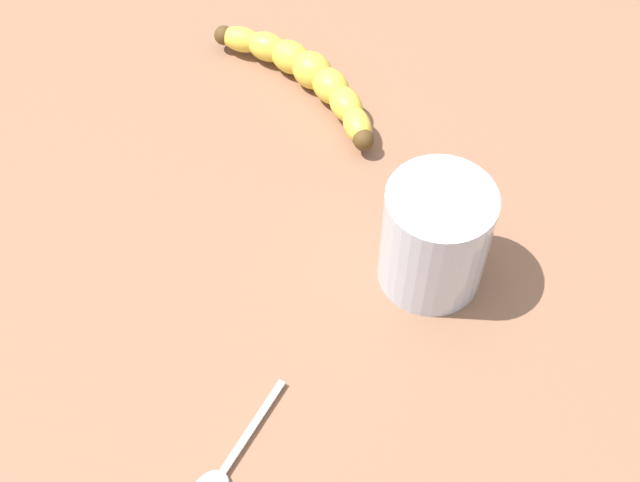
% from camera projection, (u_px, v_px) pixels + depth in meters
% --- Properties ---
extents(wooden_tabletop, '(1.20, 1.20, 0.03)m').
position_uv_depth(wooden_tabletop, '(362.00, 228.00, 0.71)').
color(wooden_tabletop, '#8A5E44').
rests_on(wooden_tabletop, ground).
extents(banana, '(0.18, 0.12, 0.03)m').
position_uv_depth(banana, '(306.00, 74.00, 0.77)').
color(banana, yellow).
rests_on(banana, wooden_tabletop).
extents(smoothie_glass, '(0.08, 0.08, 0.09)m').
position_uv_depth(smoothie_glass, '(435.00, 237.00, 0.62)').
color(smoothie_glass, silver).
rests_on(smoothie_glass, wooden_tabletop).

